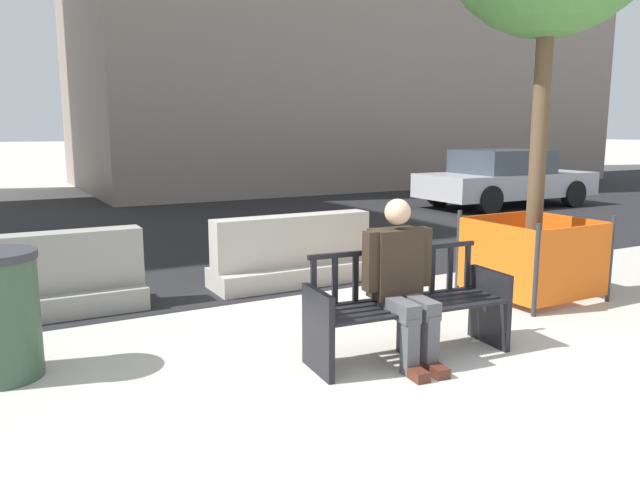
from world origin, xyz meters
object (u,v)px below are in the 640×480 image
Objects in this scene: street_bench at (408,310)px; seated_person at (401,278)px; jersey_barrier_left at (41,283)px; jersey_barrier_centre at (293,256)px; construction_fence at (532,255)px; car_sedan_mid at (505,179)px.

seated_person is at bearing -155.99° from street_bench.
jersey_barrier_centre is at bearing -0.89° from jersey_barrier_left.
construction_fence is (2.47, 0.89, -0.22)m from seated_person.
street_bench is at bearing -160.36° from construction_fence.
jersey_barrier_centre is 1.00× the size of jersey_barrier_left.
seated_person is 3.68m from jersey_barrier_left.
street_bench reaches higher than jersey_barrier_left.
jersey_barrier_centre is 2.77m from construction_fence.
jersey_barrier_left is at bearing -158.19° from car_sedan_mid.
car_sedan_mid reaches higher than jersey_barrier_centre.
street_bench is 1.45× the size of construction_fence.
street_bench is 10.80m from car_sedan_mid.
jersey_barrier_centre is at bearing 138.60° from construction_fence.
construction_fence is at bearing -41.40° from jersey_barrier_centre.
car_sedan_mid reaches higher than seated_person.
jersey_barrier_left is 5.23m from construction_fence.
street_bench is at bearing -47.09° from jersey_barrier_left.
jersey_barrier_left is (-2.41, 2.76, -0.35)m from seated_person.
jersey_barrier_left is (-2.81, 0.04, 0.00)m from jersey_barrier_centre.
seated_person is at bearing -139.69° from car_sedan_mid.
jersey_barrier_left is 1.69× the size of construction_fence.
jersey_barrier_left is at bearing 132.91° from street_bench.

